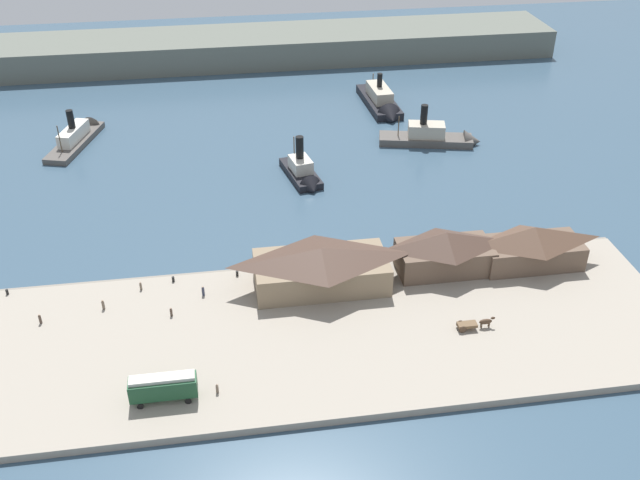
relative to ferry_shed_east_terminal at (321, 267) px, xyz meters
name	(u,v)px	position (x,y,z in m)	size (l,w,h in m)	color
ground_plane	(305,257)	(-1.25, 10.22, -4.81)	(320.00, 320.00, 0.00)	#385166
quay_promenade	(325,333)	(-1.25, -11.78, -4.21)	(110.00, 36.00, 1.20)	#9E9384
seawall_edge	(308,266)	(-1.25, 6.62, -4.31)	(110.00, 0.80, 1.00)	gray
ferry_shed_east_terminal	(321,267)	(0.00, 0.00, 0.00)	(22.03, 10.93, 7.12)	#847056
ferry_shed_customs_shed	(445,251)	(21.25, 1.31, 0.08)	(16.13, 8.36, 7.26)	brown
ferry_shed_west_terminal	(532,245)	(36.37, 0.66, 0.11)	(17.19, 8.07, 7.33)	brown
street_tram	(163,386)	(-24.79, -22.83, -1.20)	(8.94, 2.74, 4.10)	#1E4C2D
horse_cart	(474,324)	(21.12, -14.75, -2.69)	(5.81, 1.52, 1.87)	brown
pedestrian_standing_center	(141,286)	(-29.32, 3.10, -2.92)	(0.37, 0.37, 1.51)	#6B5B4C
pedestrian_at_waters_edge	(217,389)	(-17.76, -22.57, -2.91)	(0.38, 0.38, 1.55)	#6B5B4C
pedestrian_near_east_shed	(103,305)	(-34.86, -1.28, -2.81)	(0.44, 0.44, 1.77)	#6B5B4C
pedestrian_near_west_shed	(203,291)	(-19.27, -0.03, -2.80)	(0.44, 0.44, 1.79)	#33384C
pedestrian_walking_west	(40,319)	(-44.06, -3.43, -2.84)	(0.42, 0.42, 1.69)	#4C3D33
pedestrian_by_tram	(171,312)	(-24.27, -4.66, -2.89)	(0.39, 0.39, 1.58)	#4C3D33
mooring_post_west	(173,279)	(-24.15, 4.63, -3.16)	(0.44, 0.44, 0.90)	black
mooring_post_east	(7,292)	(-50.68, 5.09, -3.16)	(0.44, 0.44, 0.90)	black
mooring_post_center_west	(237,273)	(-13.56, 4.68, -3.16)	(0.44, 0.44, 0.90)	black
ferry_moored_east	(382,103)	(27.57, 75.57, -3.15)	(7.90, 24.35, 10.65)	black
ferry_approaching_east	(80,134)	(-47.00, 67.99, -3.39)	(11.89, 24.57, 10.36)	#514C47
ferry_departing_north	(303,173)	(2.29, 39.55, -3.18)	(7.95, 16.38, 10.70)	black
ferry_outer_harbor	(436,137)	(35.33, 53.03, -3.12)	(24.06, 10.46, 11.15)	#514C47
far_headland	(256,47)	(-1.25, 120.22, -0.81)	(180.00, 24.00, 8.00)	#60665B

